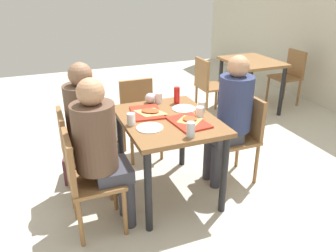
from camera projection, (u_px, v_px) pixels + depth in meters
ground_plane at (168, 193)px, 3.23m from camera, size 10.00×10.00×0.02m
main_table at (168, 130)px, 2.96m from camera, size 0.99×0.79×0.77m
chair_near_left at (76, 148)px, 2.97m from camera, size 0.40×0.40×0.85m
chair_near_right at (85, 177)px, 2.55m from camera, size 0.40×0.40×0.85m
chair_far_side at (242, 132)px, 3.29m from camera, size 0.40×0.40×0.85m
chair_left_end at (139, 112)px, 3.77m from camera, size 0.40×0.40×0.85m
person_in_red at (89, 121)px, 2.92m from camera, size 0.32×0.42×1.26m
person_in_brown_jacket at (101, 145)px, 2.50m from camera, size 0.32×0.42×1.26m
person_far_side at (231, 111)px, 3.14m from camera, size 0.32×0.42×1.26m
tray_red_near at (147, 112)px, 3.01m from camera, size 0.39×0.30×0.02m
tray_red_far at (189, 122)px, 2.80m from camera, size 0.38×0.29×0.02m
paper_plate_center at (184, 109)px, 3.11m from camera, size 0.22×0.22×0.01m
paper_plate_near_edge at (150, 128)px, 2.71m from camera, size 0.22×0.22×0.01m
pizza_slice_a at (150, 111)px, 2.99m from camera, size 0.28×0.29×0.02m
pizza_slice_b at (190, 119)px, 2.82m from camera, size 0.18×0.18×0.02m
plastic_cup_a at (202, 107)px, 3.03m from camera, size 0.07×0.07×0.10m
plastic_cup_b at (131, 119)px, 2.76m from camera, size 0.07×0.07×0.10m
plastic_cup_c at (159, 98)px, 3.25m from camera, size 0.07×0.07×0.10m
plastic_cup_d at (200, 112)px, 2.90m from camera, size 0.07×0.07×0.10m
soda_can at (191, 130)px, 2.54m from camera, size 0.07×0.07×0.12m
condiment_bottle at (177, 95)px, 3.23m from camera, size 0.06×0.06×0.16m
foil_bundle at (150, 98)px, 3.24m from camera, size 0.10×0.10×0.10m
handbag at (74, 165)px, 3.41m from camera, size 0.35×0.23×0.28m
background_table at (251, 69)px, 5.01m from camera, size 0.90×0.70×0.77m
background_chair_near at (207, 83)px, 4.81m from camera, size 0.40×0.40×0.85m
background_chair_far at (290, 73)px, 5.31m from camera, size 0.40×0.40×0.85m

